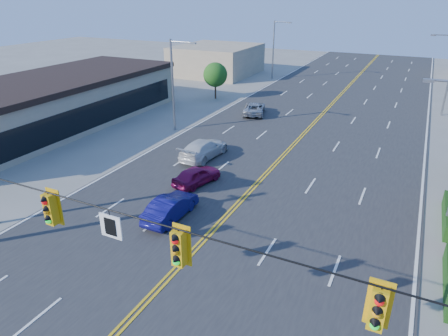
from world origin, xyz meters
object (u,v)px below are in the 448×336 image
at_px(car_blue, 171,208).
at_px(car_magenta, 197,176).
at_px(signal_span, 79,232).
at_px(car_white, 204,149).
at_px(car_silver, 254,109).

bearing_deg(car_blue, car_magenta, -79.20).
bearing_deg(car_blue, signal_span, 106.58).
xyz_separation_m(car_white, car_silver, (-1.01, 12.53, -0.09)).
bearing_deg(car_silver, car_white, 77.71).
relative_size(signal_span, car_blue, 6.15).
bearing_deg(signal_span, car_blue, 106.67).
height_order(car_magenta, car_silver, same).
xyz_separation_m(car_magenta, car_blue, (0.84, -4.37, 0.04)).
xyz_separation_m(signal_span, car_blue, (-2.59, 8.64, -4.23)).
distance_m(car_magenta, car_white, 4.59).
distance_m(signal_span, car_silver, 30.70).
bearing_deg(car_magenta, car_white, -52.36).
height_order(car_magenta, car_white, car_white).
relative_size(car_magenta, car_blue, 0.90).
xyz_separation_m(car_magenta, car_silver, (-2.80, 16.75, -0.00)).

